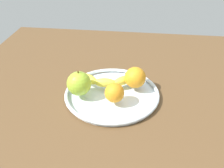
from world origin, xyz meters
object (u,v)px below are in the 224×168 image
object	(u,v)px
banana	(107,80)
fruit_bowl	(112,94)
orange_front_right	(114,93)
apple	(79,84)
orange_center	(135,78)

from	to	relation	value
banana	fruit_bowl	bearing A→B (deg)	-61.77
banana	orange_front_right	bearing A→B (deg)	-69.10
fruit_bowl	apple	size ratio (longest dim) A/B	3.63
fruit_bowl	apple	world-z (taller)	apple
orange_front_right	orange_center	bearing A→B (deg)	56.27
fruit_bowl	orange_front_right	distance (cm)	6.47
fruit_bowl	apple	xyz separation A→B (cm)	(-10.33, -2.48, 4.84)
banana	apple	size ratio (longest dim) A/B	2.32
banana	orange_center	bearing A→B (deg)	-2.26
orange_front_right	orange_center	distance (cm)	10.74
fruit_bowl	banana	distance (cm)	5.34
orange_center	apple	bearing A→B (deg)	-159.87
fruit_bowl	orange_center	xyz separation A→B (cm)	(7.34, 4.00, 4.46)
banana	orange_front_right	distance (cm)	9.90
apple	orange_center	xyz separation A→B (cm)	(17.67, 6.47, -0.37)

